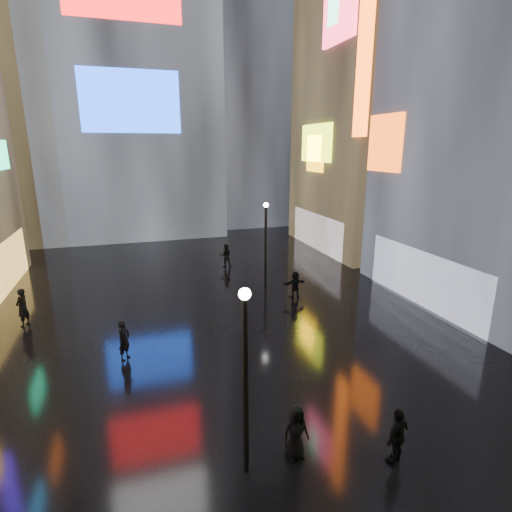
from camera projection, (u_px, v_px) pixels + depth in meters
name	position (u px, v px, depth m)	size (l,w,h in m)	color
ground	(211.00, 308.00, 21.47)	(140.00, 140.00, 0.00)	black
building_right_far	(379.00, 74.00, 31.61)	(10.28, 12.00, 28.00)	black
tower_main	(122.00, 6.00, 37.07)	(16.00, 14.20, 42.00)	black
tower_flank_right	(241.00, 65.00, 43.49)	(12.00, 12.00, 34.00)	black
lamp_near	(245.00, 373.00, 9.92)	(0.30, 0.30, 5.20)	black
lamp_far	(266.00, 240.00, 24.19)	(0.30, 0.30, 5.20)	black
pedestrian_3	(397.00, 436.00, 10.79)	(0.97, 0.41, 1.66)	black
pedestrian_4	(296.00, 432.00, 11.00)	(0.78, 0.51, 1.59)	black
pedestrian_5	(295.00, 285.00, 22.80)	(1.44, 0.46, 1.55)	black
pedestrian_6	(124.00, 340.00, 16.11)	(0.61, 0.40, 1.67)	black
pedestrian_7	(226.00, 255.00, 28.71)	(0.80, 0.63, 1.65)	black
umbrella_2	(297.00, 393.00, 10.67)	(0.91, 0.92, 0.83)	black
pedestrian_8	(22.00, 308.00, 19.12)	(0.69, 0.45, 1.88)	black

